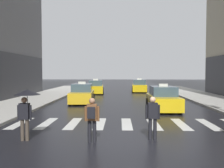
# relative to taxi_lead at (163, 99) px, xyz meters

# --- Properties ---
(ground_plane) EXTENTS (160.00, 160.00, 0.00)m
(ground_plane) POSITION_rel_taxi_lead_xyz_m (-2.62, -7.68, -0.72)
(ground_plane) COLOR black
(crosswalk_markings) EXTENTS (11.30, 2.80, 0.01)m
(crosswalk_markings) POSITION_rel_taxi_lead_xyz_m (-2.62, -4.68, -0.72)
(crosswalk_markings) COLOR silver
(crosswalk_markings) RESTS_ON ground
(taxi_lead) EXTENTS (1.96, 4.55, 1.80)m
(taxi_lead) POSITION_rel_taxi_lead_xyz_m (0.00, 0.00, 0.00)
(taxi_lead) COLOR yellow
(taxi_lead) RESTS_ON ground
(taxi_second) EXTENTS (2.11, 4.62, 1.80)m
(taxi_second) POSITION_rel_taxi_lead_xyz_m (-6.14, 3.63, 0.00)
(taxi_second) COLOR gold
(taxi_second) RESTS_ON ground
(taxi_third) EXTENTS (2.13, 4.63, 1.80)m
(taxi_third) POSITION_rel_taxi_lead_xyz_m (-5.89, 12.79, 0.00)
(taxi_third) COLOR yellow
(taxi_third) RESTS_ON ground
(taxi_fourth) EXTENTS (2.08, 4.61, 1.80)m
(taxi_fourth) POSITION_rel_taxi_lead_xyz_m (-0.36, 15.44, 0.00)
(taxi_fourth) COLOR yellow
(taxi_fourth) RESTS_ON ground
(pedestrian_with_umbrella) EXTENTS (0.96, 0.96, 1.94)m
(pedestrian_with_umbrella) POSITION_rel_taxi_lead_xyz_m (-6.48, -7.80, 0.79)
(pedestrian_with_umbrella) COLOR #473D33
(pedestrian_with_umbrella) RESTS_ON ground
(pedestrian_with_backpack) EXTENTS (0.55, 0.43, 1.65)m
(pedestrian_with_backpack) POSITION_rel_taxi_lead_xyz_m (-3.99, -8.01, 0.25)
(pedestrian_with_backpack) COLOR black
(pedestrian_with_backpack) RESTS_ON ground
(pedestrian_plain_coat) EXTENTS (0.55, 0.24, 1.65)m
(pedestrian_plain_coat) POSITION_rel_taxi_lead_xyz_m (-1.72, -7.54, 0.21)
(pedestrian_plain_coat) COLOR black
(pedestrian_plain_coat) RESTS_ON ground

